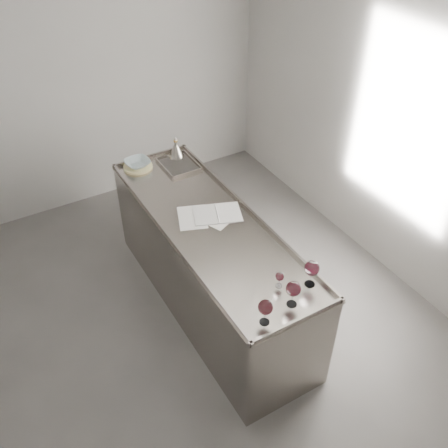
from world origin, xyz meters
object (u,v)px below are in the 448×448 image
wine_glass_right (312,269)px  notebook (217,214)px  wine_glass_middle (293,289)px  ceramic_bowl (138,163)px  wine_funnel (176,150)px  wine_glass_small (280,277)px  counter (210,265)px  wine_glass_left (265,308)px

wine_glass_right → notebook: 1.05m
wine_glass_middle → ceramic_bowl: 2.14m
wine_glass_right → wine_funnel: (-0.04, 2.04, -0.08)m
wine_glass_small → ceramic_bowl: size_ratio=0.54×
wine_glass_right → ceramic_bowl: 2.09m
notebook → wine_funnel: wine_funnel is taller
wine_glass_small → notebook: 0.94m
notebook → wine_funnel: (0.12, 1.01, 0.06)m
counter → wine_glass_left: size_ratio=12.62×
wine_glass_left → wine_glass_small: bearing=39.2°
notebook → ceramic_bowl: ceramic_bowl is taller
wine_glass_small → wine_glass_left: bearing=-140.8°
wine_glass_middle → ceramic_bowl: bearing=96.1°
notebook → ceramic_bowl: bearing=126.7°
counter → wine_glass_middle: 1.21m
wine_glass_small → wine_funnel: (0.15, 1.94, -0.02)m
wine_glass_left → wine_glass_small: 0.35m
wine_glass_left → notebook: size_ratio=0.41×
notebook → wine_glass_middle: bearing=-72.1°
wine_glass_middle → wine_glass_small: bearing=82.5°
counter → ceramic_bowl: ceramic_bowl is taller
ceramic_bowl → wine_glass_left: bearing=-90.5°
counter → notebook: counter is taller
counter → ceramic_bowl: bearing=99.1°
wine_glass_right → wine_funnel: wine_funnel is taller
wine_glass_right → notebook: (-0.16, 1.03, -0.14)m
wine_glass_left → notebook: (0.30, 1.15, -0.13)m
wine_glass_middle → wine_glass_right: 0.24m
wine_glass_middle → notebook: bearing=87.0°
ceramic_bowl → wine_glass_right: bearing=-77.6°
counter → wine_glass_middle: wine_glass_middle is taller
wine_glass_right → notebook: bearing=99.0°
wine_glass_middle → wine_glass_small: (0.02, 0.18, -0.05)m
counter → wine_glass_right: bearing=-74.0°
wine_glass_left → wine_funnel: wine_funnel is taller
wine_glass_small → ceramic_bowl: bearing=97.4°
wine_glass_middle → ceramic_bowl: size_ratio=0.87×
wine_funnel → wine_glass_left: bearing=-101.1°
wine_glass_middle → wine_glass_small: 0.19m
counter → wine_glass_right: (0.27, -0.96, 0.62)m
ceramic_bowl → notebook: bearing=-74.2°
counter → wine_funnel: size_ratio=10.91×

